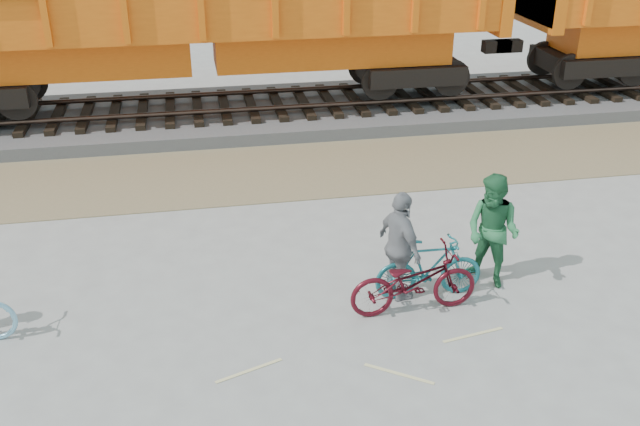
# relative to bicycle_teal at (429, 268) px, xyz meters

# --- Properties ---
(ground) EXTENTS (120.00, 120.00, 0.00)m
(ground) POSITION_rel_bicycle_teal_xyz_m (-1.70, -0.44, -0.47)
(ground) COLOR #9E9E99
(ground) RESTS_ON ground
(gravel_strip) EXTENTS (120.00, 3.00, 0.02)m
(gravel_strip) POSITION_rel_bicycle_teal_xyz_m (-1.70, 5.06, -0.46)
(gravel_strip) COLOR #917C5A
(gravel_strip) RESTS_ON ground
(ballast_bed) EXTENTS (120.00, 4.00, 0.30)m
(ballast_bed) POSITION_rel_bicycle_teal_xyz_m (-1.70, 8.56, -0.32)
(ballast_bed) COLOR slate
(ballast_bed) RESTS_ON ground
(track) EXTENTS (120.00, 2.60, 0.24)m
(track) POSITION_rel_bicycle_teal_xyz_m (-1.70, 8.56, 0.00)
(track) COLOR black
(track) RESTS_ON ballast_bed
(bicycle_teal) EXTENTS (1.57, 0.48, 0.94)m
(bicycle_teal) POSITION_rel_bicycle_teal_xyz_m (0.00, 0.00, 0.00)
(bicycle_teal) COLOR #1B6870
(bicycle_teal) RESTS_ON ground
(bicycle_maroon) EXTENTS (1.83, 0.70, 0.95)m
(bicycle_maroon) POSITION_rel_bicycle_teal_xyz_m (-0.33, -0.32, 0.01)
(bicycle_maroon) COLOR #470B15
(bicycle_maroon) RESTS_ON ground
(person_man) EXTENTS (1.03, 1.06, 1.72)m
(person_man) POSITION_rel_bicycle_teal_xyz_m (1.00, 0.20, 0.39)
(person_man) COLOR #286B3F
(person_man) RESTS_ON ground
(person_woman) EXTENTS (0.65, 1.03, 1.64)m
(person_woman) POSITION_rel_bicycle_teal_xyz_m (-0.43, 0.08, 0.35)
(person_woman) COLOR gray
(person_woman) RESTS_ON ground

